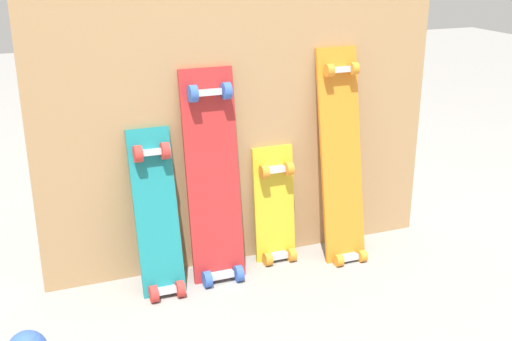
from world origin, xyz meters
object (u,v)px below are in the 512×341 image
skateboard_orange (342,165)px  skateboard_teal (158,221)px  skateboard_yellow (275,212)px  skateboard_red (214,185)px

skateboard_orange → skateboard_teal: bearing=-179.6°
skateboard_teal → skateboard_yellow: (0.50, 0.06, -0.07)m
skateboard_red → skateboard_teal: bearing=-174.2°
skateboard_red → skateboard_orange: 0.55m
skateboard_red → skateboard_orange: (0.55, -0.02, 0.02)m
skateboard_yellow → skateboard_teal: bearing=-173.1°
skateboard_teal → skateboard_orange: (0.78, 0.01, 0.12)m
skateboard_teal → skateboard_red: size_ratio=0.77×
skateboard_yellow → skateboard_orange: skateboard_orange is taller
skateboard_yellow → skateboard_orange: (0.27, -0.06, 0.19)m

